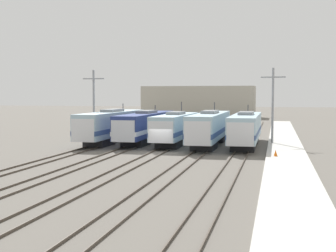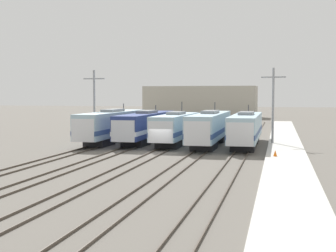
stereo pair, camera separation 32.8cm
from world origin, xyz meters
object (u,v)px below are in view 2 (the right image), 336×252
object	(u,v)px
locomotive_center	(175,128)
locomotive_far_right	(246,129)
locomotive_center_left	(146,126)
catenary_tower_right	(273,104)
traffic_cone	(275,153)
locomotive_center_right	(210,128)
catenary_tower_left	(94,103)
locomotive_far_left	(112,125)

from	to	relation	value
locomotive_center	locomotive_far_right	xyz separation A→B (m)	(8.76, -0.15, 0.03)
locomotive_center_left	catenary_tower_right	bearing A→B (deg)	0.09
locomotive_far_right	catenary_tower_right	bearing A→B (deg)	35.09
locomotive_far_right	traffic_cone	world-z (taller)	locomotive_far_right
locomotive_center	locomotive_center_right	world-z (taller)	locomotive_center
locomotive_center	catenary_tower_left	distance (m)	12.23
locomotive_far_left	catenary_tower_left	bearing A→B (deg)	156.85
locomotive_far_right	traffic_cone	bearing A→B (deg)	-71.65
locomotive_center_left	locomotive_far_right	size ratio (longest dim) A/B	1.08
locomotive_center_right	locomotive_center_left	bearing A→B (deg)	165.03
locomotive_far_left	locomotive_center_right	bearing A→B (deg)	-4.88
locomotive_far_left	locomotive_center_right	world-z (taller)	locomotive_center_right
locomotive_far_right	locomotive_center_left	bearing A→B (deg)	170.55
traffic_cone	locomotive_center	bearing A→B (deg)	138.41
locomotive_far_left	locomotive_center	bearing A→B (deg)	-5.32
catenary_tower_right	locomotive_center_left	bearing A→B (deg)	-179.91
locomotive_center_right	catenary_tower_right	xyz separation A→B (m)	(7.53, 2.37, 2.91)
catenary_tower_left	catenary_tower_right	world-z (taller)	same
catenary_tower_right	locomotive_far_left	bearing A→B (deg)	-176.55
locomotive_far_right	catenary_tower_right	size ratio (longest dim) A/B	1.93
locomotive_center_right	catenary_tower_right	bearing A→B (deg)	17.46
locomotive_far_left	catenary_tower_left	distance (m)	4.29
locomotive_center_right	catenary_tower_left	size ratio (longest dim) A/B	2.02
locomotive_far_right	catenary_tower_left	bearing A→B (deg)	173.82
locomotive_center	locomotive_far_right	world-z (taller)	locomotive_center
locomotive_center_left	locomotive_center	size ratio (longest dim) A/B	1.24
locomotive_center_left	traffic_cone	bearing A→B (deg)	-37.84
locomotive_far_right	catenary_tower_left	xyz separation A→B (m)	(-20.44, 2.21, 2.97)
locomotive_far_right	catenary_tower_right	distance (m)	4.86
catenary_tower_left	traffic_cone	distance (m)	27.70
catenary_tower_left	locomotive_center	bearing A→B (deg)	-10.02
locomotive_far_left	locomotive_far_right	size ratio (longest dim) A/B	1.07
locomotive_center_right	traffic_cone	distance (m)	13.40
traffic_cone	locomotive_far_left	bearing A→B (deg)	150.85
locomotive_center	traffic_cone	bearing A→B (deg)	-41.59
locomotive_center_right	catenary_tower_right	world-z (taller)	catenary_tower_right
locomotive_center_right	locomotive_far_right	bearing A→B (deg)	2.03
locomotive_center_left	locomotive_center_right	xyz separation A→B (m)	(8.76, -2.34, 0.06)
locomotive_center	catenary_tower_right	distance (m)	12.46
catenary_tower_left	catenary_tower_right	bearing A→B (deg)	0.00
locomotive_far_left	catenary_tower_right	distance (m)	20.91
locomotive_center_left	locomotive_center	xyz separation A→B (m)	(4.38, -2.04, -0.02)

